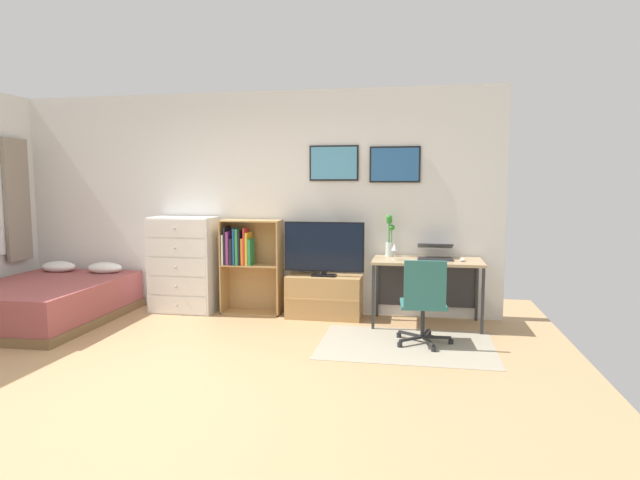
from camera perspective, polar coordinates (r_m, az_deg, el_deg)
The scene contains 14 objects.
ground_plane at distance 4.71m, azimuth -16.78°, elevation -13.84°, with size 7.20×7.20×0.00m, color tan.
wall_back_with_posters at distance 6.68m, azimuth -7.39°, elevation 4.07°, with size 6.12×0.09×2.70m.
area_rug at distance 5.39m, azimuth 9.26°, elevation -11.05°, with size 1.70×1.20×0.01m, color #9E937F.
bed at distance 6.90m, azimuth -27.28°, elevation -5.86°, with size 1.52×1.99×0.59m.
dresser at distance 6.78m, azimuth -14.43°, elevation -2.57°, with size 0.79×0.46×1.18m.
bookshelf at distance 6.54m, azimuth -7.94°, elevation -2.01°, with size 0.73×0.30×1.15m.
tv_stand at distance 6.33m, azimuth 0.46°, elevation -6.10°, with size 0.88×0.41×0.50m.
television at distance 6.21m, azimuth 0.43°, elevation -0.96°, with size 0.94×0.16×0.64m.
desk at distance 6.13m, azimuth 11.42°, elevation -3.19°, with size 1.21×0.64×0.74m.
office_chair at distance 5.28m, azimuth 11.09°, elevation -6.35°, with size 0.57×0.58×0.86m.
laptop at distance 6.13m, azimuth 12.27°, elevation -1.34°, with size 0.39×0.43×0.17m.
computer_mouse at distance 6.01m, azimuth 15.05°, elevation -2.06°, with size 0.06×0.10×0.03m, color silver.
bamboo_vase at distance 6.24m, azimuth 7.50°, elevation 0.30°, with size 0.10×0.09×0.49m.
wine_glass at distance 5.94m, azimuth 8.01°, elevation -0.84°, with size 0.07×0.07×0.18m.
Camera 1 is at (2.07, -3.92, 1.58)m, focal length 29.79 mm.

